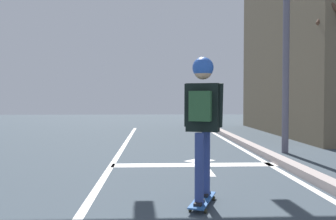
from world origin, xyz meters
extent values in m
cube|color=silver|center=(-0.16, 6.00, 0.00)|extent=(0.12, 20.00, 0.01)
cube|color=silver|center=(3.01, 6.00, 0.00)|extent=(0.12, 20.00, 0.01)
cube|color=silver|center=(1.50, 7.03, 0.00)|extent=(3.32, 0.40, 0.01)
cube|color=silver|center=(1.67, 6.65, 0.00)|extent=(0.16, 1.40, 0.01)
cube|color=silver|center=(1.67, 7.50, 0.00)|extent=(0.71, 0.71, 0.01)
cube|color=#A79995|center=(3.26, 6.00, 0.07)|extent=(0.24, 24.00, 0.14)
cube|color=#235398|center=(1.28, 4.33, 0.07)|extent=(0.45, 0.82, 0.02)
cube|color=#B2B2B7|center=(1.37, 4.58, 0.06)|extent=(0.16, 0.10, 0.01)
cylinder|color=#2E2E1F|center=(1.29, 4.61, 0.03)|extent=(0.05, 0.06, 0.05)
cylinder|color=#2E2E1F|center=(1.46, 4.55, 0.03)|extent=(0.05, 0.06, 0.05)
cube|color=#B2B2B7|center=(1.19, 4.07, 0.06)|extent=(0.16, 0.10, 0.01)
cylinder|color=#2E2E1F|center=(1.11, 4.10, 0.03)|extent=(0.05, 0.06, 0.05)
cylinder|color=#2E2E1F|center=(1.28, 4.04, 0.03)|extent=(0.05, 0.06, 0.05)
cylinder|color=navy|center=(1.35, 4.51, 0.51)|extent=(0.11, 0.11, 0.84)
cube|color=black|center=(1.35, 4.51, 0.10)|extent=(0.17, 0.26, 0.03)
cylinder|color=navy|center=(1.22, 4.14, 0.51)|extent=(0.11, 0.11, 0.84)
cube|color=black|center=(1.22, 4.14, 0.10)|extent=(0.17, 0.26, 0.03)
cube|color=black|center=(1.28, 4.33, 1.22)|extent=(0.43, 0.30, 0.59)
cylinder|color=black|center=(1.10, 4.42, 1.25)|extent=(0.07, 0.09, 0.54)
cylinder|color=black|center=(1.49, 4.29, 1.25)|extent=(0.07, 0.13, 0.54)
sphere|color=tan|center=(1.28, 4.33, 1.68)|extent=(0.23, 0.23, 0.23)
sphere|color=blue|center=(1.28, 4.33, 1.71)|extent=(0.26, 0.26, 0.26)
cube|color=#27512F|center=(1.24, 4.20, 1.24)|extent=(0.29, 0.22, 0.36)
cylinder|color=#5B5868|center=(3.91, 8.53, 2.68)|extent=(0.16, 0.16, 5.35)
cylinder|color=brown|center=(5.55, 9.39, 1.72)|extent=(0.34, 0.34, 3.44)
cylinder|color=brown|center=(5.37, 9.64, 3.72)|extent=(0.62, 0.50, 0.79)
cylinder|color=brown|center=(5.38, 9.15, 3.77)|extent=(0.69, 0.53, 0.94)
camera|label=1|loc=(0.68, 0.00, 1.33)|focal=37.79mm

